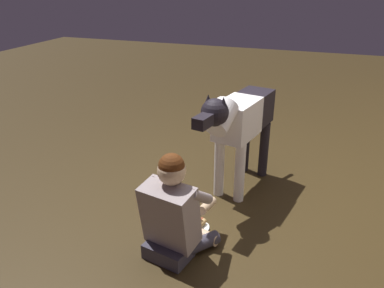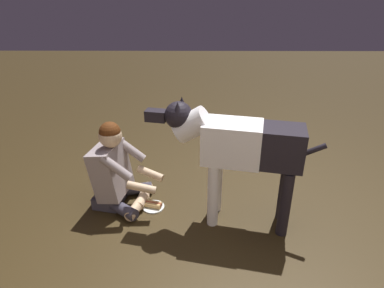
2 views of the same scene
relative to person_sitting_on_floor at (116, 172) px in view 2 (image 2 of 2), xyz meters
name	(u,v)px [view 2 (image 2 of 2)]	position (x,y,z in m)	size (l,w,h in m)	color
ground_plane	(230,221)	(-1.06, 0.27, -0.35)	(16.08, 16.08, 0.00)	#342712
person_sitting_on_floor	(116,172)	(0.00, 0.00, 0.00)	(0.69, 0.57, 0.85)	#3A3745
large_dog	(238,147)	(-1.10, 0.23, 0.38)	(1.46, 0.48, 1.11)	white
hot_dog_on_plate	(153,205)	(-0.34, 0.07, -0.32)	(0.21, 0.21, 0.06)	white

